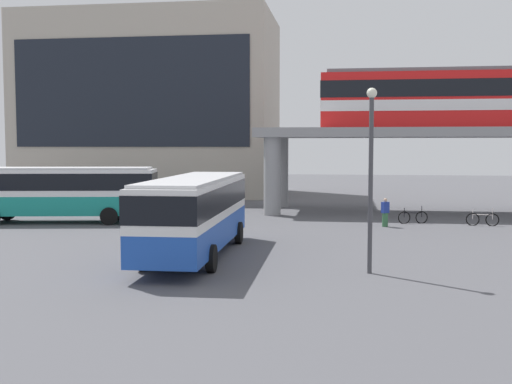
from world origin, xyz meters
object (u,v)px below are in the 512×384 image
at_px(station_building, 152,106).
at_px(bicycle_black, 413,217).
at_px(bicycle_silver, 482,219).
at_px(pedestrian_near_building, 385,213).
at_px(train, 472,98).
at_px(bus_main, 195,208).
at_px(bus_secondary, 60,189).

relative_size(station_building, bicycle_black, 12.92).
bearing_deg(bicycle_black, bicycle_silver, -7.30).
bearing_deg(bicycle_black, station_building, 137.39).
bearing_deg(pedestrian_near_building, bicycle_black, 45.00).
xyz_separation_m(train, pedestrian_near_building, (-5.88, -7.55, -6.85)).
bearing_deg(train, bicycle_black, -125.56).
distance_m(bicycle_black, pedestrian_near_building, 2.41).
bearing_deg(bus_main, bicycle_silver, 40.90).
xyz_separation_m(train, bus_secondary, (-24.54, -8.31, -5.59)).
height_order(station_building, bicycle_black, station_building).
relative_size(bus_main, pedestrian_near_building, 7.02).
height_order(train, pedestrian_near_building, train).
distance_m(train, bicycle_silver, 9.63).
bearing_deg(bus_secondary, pedestrian_near_building, 2.31).
height_order(bus_secondary, pedestrian_near_building, bus_secondary).
height_order(bus_secondary, bicycle_black, bus_secondary).
height_order(train, bicycle_black, train).
height_order(train, bus_main, train).
distance_m(train, pedestrian_near_building, 11.77).
xyz_separation_m(train, bus_main, (-14.07, -18.16, -5.59)).
height_order(train, bicycle_silver, train).
xyz_separation_m(station_building, bus_secondary, (1.38, -22.42, -6.10)).
relative_size(bicycle_black, pedestrian_near_building, 1.10).
xyz_separation_m(bus_secondary, pedestrian_near_building, (18.66, 0.75, -1.25)).
relative_size(train, bicycle_silver, 10.91).
bearing_deg(pedestrian_near_building, bicycle_silver, 12.43).
bearing_deg(bicycle_black, pedestrian_near_building, -135.00).
bearing_deg(train, station_building, 151.44).
xyz_separation_m(train, bicycle_black, (-4.20, -5.87, -7.22)).
xyz_separation_m(station_building, bicycle_black, (21.72, -19.99, -7.73)).
relative_size(bicycle_silver, bicycle_black, 1.03).
xyz_separation_m(bicycle_silver, bicycle_black, (-3.76, 0.48, 0.00)).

